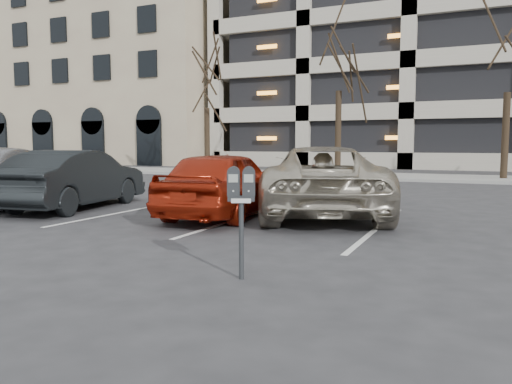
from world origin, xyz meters
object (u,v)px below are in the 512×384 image
at_px(parking_meter, 241,195).
at_px(car_dark, 75,179).
at_px(suv_silver, 321,181).
at_px(tree_c, 510,37).
at_px(tree_b, 340,38).
at_px(tree_a, 206,68).
at_px(car_silver, 7,176).
at_px(car_red, 224,183).

height_order(parking_meter, car_dark, car_dark).
height_order(parking_meter, suv_silver, suv_silver).
distance_m(tree_c, car_dark, 17.70).
bearing_deg(tree_b, car_dark, -100.82).
relative_size(tree_a, tree_c, 0.94).
relative_size(car_dark, car_silver, 0.85).
bearing_deg(parking_meter, car_dark, 124.70).
bearing_deg(tree_c, tree_b, 180.00).
relative_size(car_red, car_dark, 0.98).
bearing_deg(suv_silver, parking_meter, 77.29).
relative_size(tree_b, parking_meter, 7.06).
bearing_deg(car_silver, tree_a, -102.43).
xyz_separation_m(tree_c, car_silver, (-11.86, -13.99, -5.08)).
distance_m(car_red, car_dark, 3.83).
relative_size(parking_meter, suv_silver, 0.21).
distance_m(suv_silver, car_red, 2.10).
bearing_deg(car_dark, suv_silver, -175.61).
bearing_deg(car_silver, car_dark, 160.53).
bearing_deg(parking_meter, tree_a, 97.86).
relative_size(suv_silver, car_red, 1.41).
bearing_deg(tree_c, tree_a, 180.00).
bearing_deg(tree_c, car_dark, -124.75).
bearing_deg(car_dark, tree_b, -110.43).
xyz_separation_m(tree_b, car_silver, (-4.86, -13.99, -5.66)).
distance_m(tree_a, car_dark, 15.34).
relative_size(tree_b, car_silver, 1.78).
xyz_separation_m(tree_a, parking_meter, (10.63, -17.93, -4.48)).
bearing_deg(car_silver, car_red, 162.20).
height_order(tree_b, car_dark, tree_b).
distance_m(tree_a, suv_silver, 16.67).
bearing_deg(car_dark, car_silver, -7.96).
distance_m(tree_a, parking_meter, 21.32).
height_order(tree_a, car_silver, tree_a).
height_order(tree_a, car_dark, tree_a).
distance_m(tree_c, suv_silver, 14.11).
bearing_deg(tree_c, car_silver, -130.30).
xyz_separation_m(tree_a, tree_c, (14.00, 0.00, 0.37)).
xyz_separation_m(car_red, car_silver, (-6.02, -0.35, 0.02)).
bearing_deg(parking_meter, suv_silver, 74.40).
bearing_deg(tree_b, car_red, -85.13).
bearing_deg(tree_b, car_silver, -109.16).
relative_size(tree_c, suv_silver, 1.38).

